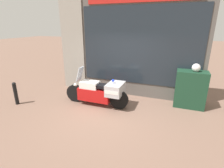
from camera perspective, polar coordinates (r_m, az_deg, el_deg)
The scene contains 7 objects.
ground_plane at distance 5.65m, azimuth -1.05°, elevation -9.83°, with size 60.00×60.00×0.00m, color #7A5B4C.
shop_building at distance 7.02m, azimuth 1.65°, elevation 12.34°, with size 5.66×0.55×3.81m.
window_display at distance 7.14m, azimuth 8.24°, elevation 0.31°, with size 4.19×0.30×1.93m.
paramedic_motorcycle at distance 6.04m, azimuth -3.82°, elevation -2.47°, with size 2.34×0.76×1.33m.
utility_cabinet at distance 6.47m, azimuth 24.20°, elevation -1.60°, with size 0.98×0.53×1.27m, color #193D28.
white_helmet at distance 6.25m, azimuth 25.78°, elevation 4.85°, with size 0.26×0.26×0.26m, color white.
street_bollard at distance 7.03m, azimuth -28.97°, elevation -2.57°, with size 0.13×0.13×0.82m.
Camera 1 is at (1.84, -4.60, 2.72)m, focal length 28.00 mm.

